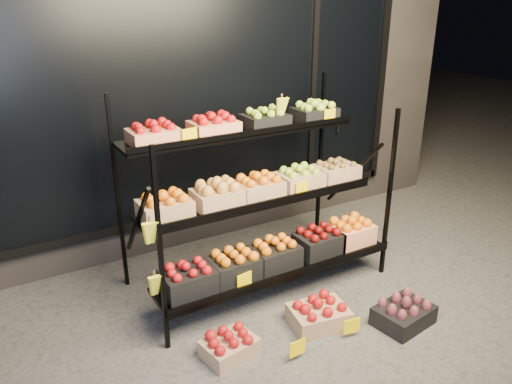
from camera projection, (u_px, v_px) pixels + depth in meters
ground at (300, 316)px, 3.90m from camera, size 24.00×24.00×0.00m
building at (166, 55)px, 5.33m from camera, size 6.00×2.08×3.50m
display_rack at (260, 198)px, 4.09m from camera, size 2.18×1.02×1.66m
tag_floor_a at (297, 353)px, 3.41m from camera, size 0.13×0.01×0.12m
tag_floor_b at (351, 331)px, 3.64m from camera, size 0.13×0.01×0.12m
floor_crate_left at (229, 345)px, 3.45m from camera, size 0.40×0.32×0.19m
floor_crate_midright at (319, 313)px, 3.77m from camera, size 0.48×0.39×0.21m
floor_crate_right at (404, 312)px, 3.78m from camera, size 0.47×0.37×0.21m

